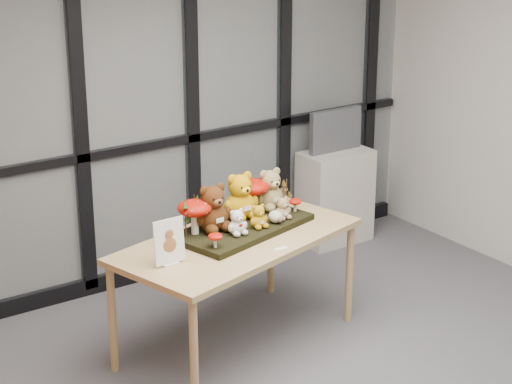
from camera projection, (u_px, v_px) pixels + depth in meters
room_shell at (366, 142)px, 4.60m from camera, size 5.00×5.00×5.00m
glass_partition at (137, 98)px, 6.61m from camera, size 4.90×0.06×2.78m
display_table at (237, 247)px, 5.88m from camera, size 1.76×1.18×0.75m
diorama_tray at (242, 227)px, 5.98m from camera, size 1.01×0.68×0.04m
bear_pooh_yellow at (240, 193)px, 6.03m from camera, size 0.31×0.29×0.34m
bear_brown_medium at (212, 205)px, 5.83m from camera, size 0.31×0.29×0.34m
bear_tan_back at (270, 187)px, 6.21m from camera, size 0.28×0.26×0.31m
bear_small_yellow at (258, 215)px, 5.90m from camera, size 0.16×0.15×0.17m
bear_white_bow at (237, 220)px, 5.78m from camera, size 0.17×0.16×0.18m
bear_beige_small at (282, 207)px, 6.05m from camera, size 0.15×0.14×0.16m
plush_cream_hedgehog at (276, 216)px, 5.99m from camera, size 0.08×0.08×0.09m
mushroom_back_left at (195, 215)px, 5.79m from camera, size 0.22×0.22×0.24m
mushroom_back_right at (253, 194)px, 6.16m from camera, size 0.22×0.22×0.25m
mushroom_front_left at (215, 240)px, 5.60m from camera, size 0.09×0.09×0.10m
mushroom_front_right at (295, 204)px, 6.19m from camera, size 0.09×0.09×0.10m
sprig_green_far_left at (186, 219)px, 5.73m from camera, size 0.05×0.05×0.25m
sprig_green_mid_left at (194, 212)px, 5.85m from camera, size 0.05×0.05×0.23m
sprig_dry_far_right at (270, 188)px, 6.27m from camera, size 0.05×0.05×0.25m
sprig_dry_mid_right at (286, 194)px, 6.22m from camera, size 0.05×0.05×0.21m
sprig_green_centre at (217, 207)px, 6.02m from camera, size 0.05×0.05×0.19m
sign_holder at (169, 244)px, 5.43m from camera, size 0.20×0.06×0.28m
label_card at (281, 248)px, 5.70m from camera, size 0.09×0.03×0.00m
cabinet at (335, 197)px, 7.68m from camera, size 0.59×0.34×0.78m
monitor at (335, 130)px, 7.50m from camera, size 0.49×0.05×0.35m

